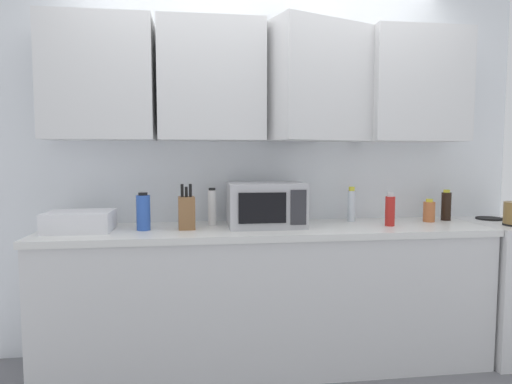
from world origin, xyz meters
The scene contains 11 objects.
wall_back_with_cabinets centered at (0.00, -0.07, 1.58)m, with size 3.67×0.54×2.60m.
counter_run centered at (0.00, -0.30, 0.45)m, with size 2.80×0.63×0.90m.
microwave centered at (-0.01, -0.27, 1.04)m, with size 0.48×0.37×0.28m.
dish_rack centered at (-1.15, -0.30, 0.96)m, with size 0.38×0.30×0.12m, color silver.
knife_block centered at (-0.51, -0.31, 1.00)m, with size 0.11×0.13×0.28m.
bottle_blue_cleaner centered at (-0.77, -0.31, 1.01)m, with size 0.08×0.08×0.23m.
bottle_soy_dark centered at (1.28, -0.18, 1.00)m, with size 0.07×0.07×0.22m.
bottle_spice_jar centered at (1.13, -0.23, 0.97)m, with size 0.08×0.08×0.16m.
bottle_white_jar centered at (-0.35, -0.18, 1.02)m, with size 0.06×0.06×0.24m.
bottle_clear_tall centered at (0.61, -0.14, 1.01)m, with size 0.05×0.05×0.24m.
bottle_red_sauce centered at (0.79, -0.36, 1.00)m, with size 0.06×0.06×0.22m.
Camera 1 is at (-0.44, -3.00, 1.35)m, focal length 30.54 mm.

